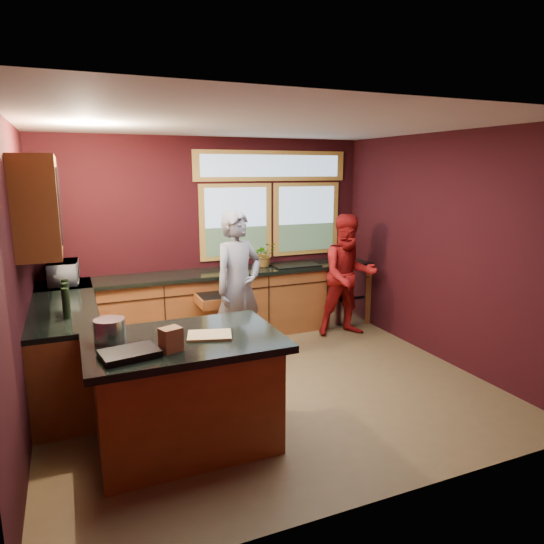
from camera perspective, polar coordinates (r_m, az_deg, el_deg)
floor at (r=5.32m, az=-0.58°, el=-13.26°), size 4.50×4.50×0.00m
room_shell at (r=4.96m, az=-8.50°, el=6.39°), size 4.52×4.02×2.71m
back_counter at (r=6.72m, az=-4.52°, el=-3.64°), size 4.50×0.64×0.93m
left_counter at (r=5.60m, az=-23.10°, el=-7.79°), size 0.64×2.30×0.93m
island at (r=4.17m, az=-10.09°, el=-13.67°), size 1.55×1.05×0.95m
person_grey at (r=5.73m, az=-4.00°, el=-1.81°), size 0.77×0.64×1.82m
person_red at (r=6.74m, az=8.98°, el=-0.41°), size 0.92×0.77×1.68m
microwave at (r=6.27m, az=-23.31°, el=-0.07°), size 0.36×0.51×0.27m
potted_plant at (r=6.80m, az=-0.87°, el=2.06°), size 0.31×0.26×0.34m
paper_towel at (r=6.57m, az=-5.09°, el=1.41°), size 0.12×0.12×0.28m
cutting_board at (r=3.99m, az=-7.36°, el=-7.39°), size 0.41×0.34×0.02m
stock_pot at (r=4.03m, az=-18.55°, el=-6.50°), size 0.24×0.24×0.18m
paper_bag at (r=3.70m, az=-11.81°, el=-7.78°), size 0.18×0.16×0.18m
black_tray at (r=3.68m, az=-16.40°, el=-9.19°), size 0.44×0.34×0.05m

